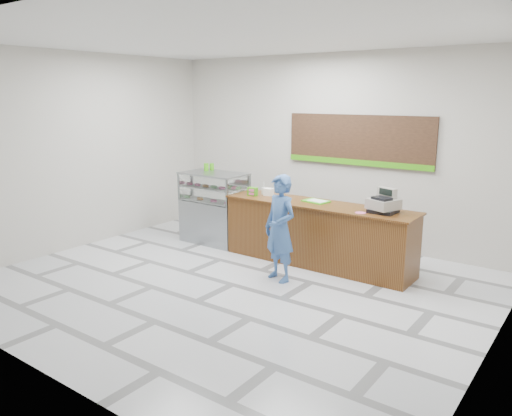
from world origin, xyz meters
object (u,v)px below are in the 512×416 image
Objects in this scene: display_case at (214,207)px; cash_register at (384,204)px; serving_tray at (316,201)px; customer at (280,228)px; sales_counter at (317,234)px.

display_case is 2.65× the size of cash_register.
serving_tray is 0.28× the size of customer.
cash_register is at bearing 0.37° from display_case.
display_case is 2.17m from serving_tray.
display_case is 3.35m from cash_register.
display_case is (-2.22, -0.00, 0.16)m from sales_counter.
customer reaches higher than serving_tray.
display_case is 2.33m from customer.
display_case is 3.00× the size of serving_tray.
sales_counter is 1.27m from cash_register.
customer is at bearing -120.57° from cash_register.
display_case is at bearing -159.39° from cash_register.
cash_register is 1.59m from customer.
cash_register is (1.10, 0.02, 0.65)m from sales_counter.
serving_tray is (-0.09, 0.09, 0.52)m from sales_counter.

